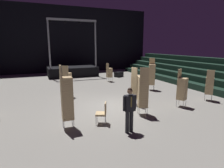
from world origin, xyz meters
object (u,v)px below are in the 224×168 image
man_with_tie (130,108)px  chair_stack_mid_left (136,86)px  chair_stack_rear_left (182,88)px  chair_stack_rear_right (209,85)px  chair_stack_front_right (143,92)px  equipment_road_case (119,74)px  chair_stack_rear_centre (109,72)px  chair_stack_mid_right (67,82)px  stage_riser (72,70)px  chair_stack_front_left (152,74)px  loose_chair_near_man (103,112)px  chair_stack_aisle_left (67,98)px

man_with_tie → chair_stack_mid_left: 3.46m
chair_stack_rear_left → chair_stack_rear_right: bearing=159.7°
chair_stack_front_right → chair_stack_mid_left: chair_stack_front_right is taller
equipment_road_case → chair_stack_rear_centre: bearing=-132.3°
chair_stack_rear_centre → chair_stack_mid_right: bearing=-56.0°
chair_stack_front_right → equipment_road_case: chair_stack_front_right is taller
stage_riser → man_with_tie: size_ratio=3.33×
chair_stack_front_right → chair_stack_rear_centre: bearing=100.1°
man_with_tie → chair_stack_front_right: chair_stack_front_right is taller
chair_stack_rear_right → chair_stack_rear_centre: size_ratio=1.10×
chair_stack_rear_right → man_with_tie: bearing=-113.4°
chair_stack_front_left → stage_riser: bearing=-35.2°
chair_stack_front_right → equipment_road_case: size_ratio=2.56×
chair_stack_mid_left → chair_stack_rear_centre: (1.16, 7.08, -0.21)m
chair_stack_mid_left → chair_stack_rear_centre: bearing=152.9°
chair_stack_mid_right → loose_chair_near_man: (0.69, -4.82, -0.49)m
man_with_tie → chair_stack_front_left: 7.40m
chair_stack_mid_right → loose_chair_near_man: 4.90m
chair_stack_mid_right → equipment_road_case: (6.36, 6.08, -0.76)m
chair_stack_front_right → loose_chair_near_man: 2.23m
chair_stack_front_left → chair_stack_rear_right: (1.64, -3.64, -0.25)m
chair_stack_aisle_left → equipment_road_case: chair_stack_aisle_left is taller
chair_stack_mid_right → chair_stack_front_right: bearing=-19.4°
chair_stack_mid_left → equipment_road_case: chair_stack_mid_left is taller
chair_stack_mid_left → chair_stack_rear_centre: size_ratio=1.25×
chair_stack_aisle_left → equipment_road_case: 12.98m
stage_riser → chair_stack_rear_centre: stage_riser is taller
chair_stack_mid_left → chair_stack_mid_right: size_ratio=1.04×
man_with_tie → loose_chair_near_man: bearing=-63.4°
chair_stack_rear_left → chair_stack_rear_right: size_ratio=1.09×
chair_stack_mid_left → loose_chair_near_man: size_ratio=2.26×
chair_stack_mid_right → stage_riser: bearing=116.5°
chair_stack_aisle_left → loose_chair_near_man: chair_stack_aisle_left is taller
chair_stack_mid_right → chair_stack_rear_right: size_ratio=1.09×
chair_stack_front_left → chair_stack_mid_right: chair_stack_front_left is taller
loose_chair_near_man → equipment_road_case: bearing=-3.1°
loose_chair_near_man → chair_stack_mid_left: bearing=-32.1°
chair_stack_rear_centre → equipment_road_case: 2.91m
chair_stack_rear_right → chair_stack_rear_centre: chair_stack_rear_right is taller
chair_stack_front_left → chair_stack_mid_left: bearing=73.3°
chair_stack_mid_right → equipment_road_case: chair_stack_mid_right is taller
chair_stack_rear_right → chair_stack_aisle_left: chair_stack_aisle_left is taller
chair_stack_rear_right → stage_riser: bearing=164.4°
chair_stack_rear_left → chair_stack_rear_right: 2.39m
chair_stack_mid_left → chair_stack_rear_right: bearing=61.1°
chair_stack_rear_centre → chair_stack_front_right: bearing=-18.6°
stage_riser → chair_stack_rear_left: 13.38m
man_with_tie → loose_chair_near_man: man_with_tie is taller
stage_riser → chair_stack_rear_centre: size_ratio=3.43×
chair_stack_mid_left → chair_stack_rear_left: (2.14, -1.18, -0.04)m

